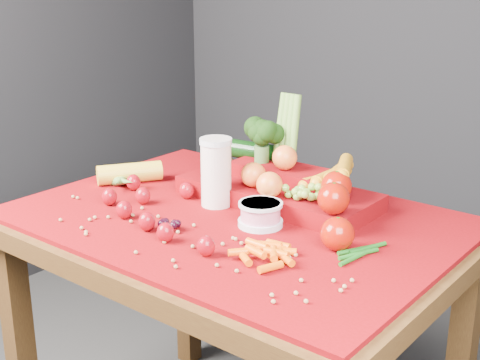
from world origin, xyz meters
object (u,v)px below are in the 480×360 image
Objects in this scene: produce_mound at (285,181)px; milk_glass at (216,170)px; yogurt_bowl at (260,213)px; table at (235,256)px.

milk_glass is at bearing -135.58° from produce_mound.
produce_mound reaches higher than yogurt_bowl.
table is at bearing 172.62° from yogurt_bowl.
produce_mound is (-0.05, 0.17, 0.03)m from yogurt_bowl.
yogurt_bowl is at bearing -14.05° from milk_glass.
table is 6.25× the size of milk_glass.
milk_glass is 0.18m from produce_mound.
produce_mound is (0.04, 0.16, 0.16)m from table.
yogurt_bowl is 0.18× the size of produce_mound.
produce_mound is at bearing 105.67° from yogurt_bowl.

